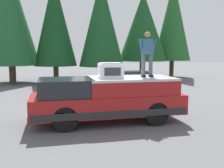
{
  "coord_description": "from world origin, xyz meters",
  "views": [
    {
      "loc": [
        -9.7,
        1.65,
        2.61
      ],
      "look_at": [
        0.0,
        -0.65,
        1.35
      ],
      "focal_mm": 41.45,
      "sensor_mm": 36.0,
      "label": 1
    }
  ],
  "objects": [
    {
      "name": "conifer_far_left",
      "position": [
        14.6,
        -10.36,
        5.71
      ],
      "size": [
        3.64,
        3.64,
        9.74
      ],
      "color": "#4C3826",
      "rests_on": "ground"
    },
    {
      "name": "pickup_truck",
      "position": [
        -0.5,
        -0.35,
        0.87
      ],
      "size": [
        2.01,
        5.54,
        1.65
      ],
      "color": "maroon",
      "rests_on": "ground"
    },
    {
      "name": "conifer_center_left",
      "position": [
        12.69,
        -2.7,
        5.15
      ],
      "size": [
        3.93,
        3.93,
        9.0
      ],
      "color": "#4C3826",
      "rests_on": "ground"
    },
    {
      "name": "conifer_right",
      "position": [
        12.9,
        4.75,
        5.62
      ],
      "size": [
        4.47,
        4.47,
        9.77
      ],
      "color": "#4C3826",
      "rests_on": "ground"
    },
    {
      "name": "ground_plane",
      "position": [
        0.0,
        0.0,
        0.0
      ],
      "size": [
        90.0,
        90.0,
        0.0
      ],
      "primitive_type": "plane",
      "color": "#565659"
    },
    {
      "name": "compressor_unit",
      "position": [
        -0.64,
        -0.44,
        1.93
      ],
      "size": [
        0.65,
        0.84,
        0.56
      ],
      "color": "silver",
      "rests_on": "pickup_truck"
    },
    {
      "name": "person_on_truck_bed",
      "position": [
        -0.48,
        -1.9,
        2.55
      ],
      "size": [
        0.29,
        0.72,
        1.69
      ],
      "color": "#4C515B",
      "rests_on": "pickup_truck"
    },
    {
      "name": "parked_car_black",
      "position": [
        8.58,
        -4.3,
        0.58
      ],
      "size": [
        1.64,
        4.1,
        1.16
      ],
      "color": "black",
      "rests_on": "ground"
    },
    {
      "name": "conifer_left",
      "position": [
        14.1,
        -7.03,
        4.94
      ],
      "size": [
        4.64,
        4.64,
        8.2
      ],
      "color": "#4C3826",
      "rests_on": "ground"
    },
    {
      "name": "conifer_center_right",
      "position": [
        12.91,
        1.23,
        5.12
      ],
      "size": [
        3.61,
        3.61,
        8.86
      ],
      "color": "#4C3826",
      "rests_on": "ground"
    }
  ]
}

